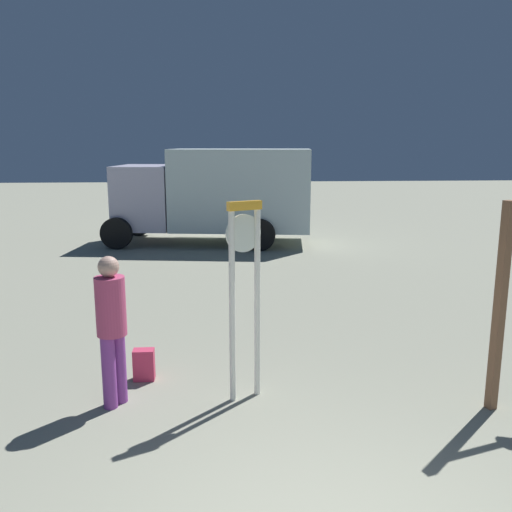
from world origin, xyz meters
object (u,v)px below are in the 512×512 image
object	(u,v)px
standing_clock	(244,280)
box_truck_near	(218,192)
person_near_clock	(112,324)
backpack	(144,365)

from	to	relation	value
standing_clock	box_truck_near	xyz separation A→B (m)	(-0.27, 10.37, 0.10)
person_near_clock	box_truck_near	world-z (taller)	box_truck_near
box_truck_near	standing_clock	bearing A→B (deg)	-88.50
backpack	box_truck_near	bearing A→B (deg)	84.22
person_near_clock	box_truck_near	size ratio (longest dim) A/B	0.28
person_near_clock	backpack	distance (m)	1.06
standing_clock	person_near_clock	bearing A→B (deg)	-176.48
standing_clock	backpack	xyz separation A→B (m)	(-1.26, 0.58, -1.24)
standing_clock	box_truck_near	size ratio (longest dim) A/B	0.38
standing_clock	backpack	bearing A→B (deg)	155.39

